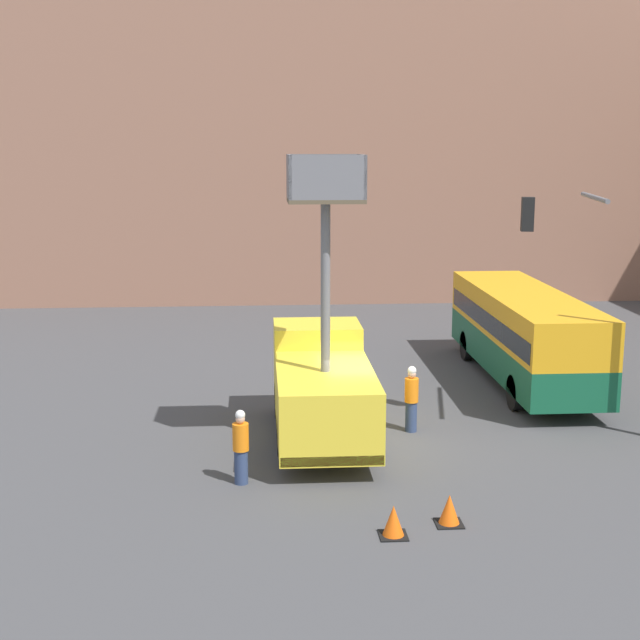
% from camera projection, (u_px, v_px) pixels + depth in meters
% --- Properties ---
extents(ground_plane, '(120.00, 120.00, 0.00)m').
position_uv_depth(ground_plane, '(367.00, 442.00, 23.84)').
color(ground_plane, '#424244').
extents(building_backdrop_far, '(44.00, 10.00, 18.87)m').
position_uv_depth(building_backdrop_far, '(310.00, 113.00, 47.11)').
color(building_backdrop_far, '#936651').
rests_on(building_backdrop_far, ground_plane).
extents(utility_truck, '(2.47, 6.39, 7.59)m').
position_uv_depth(utility_truck, '(322.00, 384.00, 23.75)').
color(utility_truck, yellow).
rests_on(utility_truck, ground_plane).
extents(city_bus, '(2.58, 10.19, 3.02)m').
position_uv_depth(city_bus, '(524.00, 329.00, 29.54)').
color(city_bus, '#145638').
rests_on(city_bus, ground_plane).
extents(traffic_light_pole, '(3.62, 3.37, 6.76)m').
position_uv_depth(traffic_light_pole, '(611.00, 271.00, 23.60)').
color(traffic_light_pole, slate).
rests_on(traffic_light_pole, ground_plane).
extents(road_worker_near_truck, '(0.38, 0.38, 1.79)m').
position_uv_depth(road_worker_near_truck, '(241.00, 447.00, 20.77)').
color(road_worker_near_truck, navy).
rests_on(road_worker_near_truck, ground_plane).
extents(road_worker_directing, '(0.38, 0.38, 1.86)m').
position_uv_depth(road_worker_directing, '(411.00, 399.00, 24.55)').
color(road_worker_directing, navy).
rests_on(road_worker_directing, ground_plane).
extents(traffic_cone_near_truck, '(0.57, 0.57, 0.65)m').
position_uv_depth(traffic_cone_near_truck, '(449.00, 510.00, 18.65)').
color(traffic_cone_near_truck, black).
rests_on(traffic_cone_near_truck, ground_plane).
extents(traffic_cone_mid_road, '(0.58, 0.58, 0.66)m').
position_uv_depth(traffic_cone_mid_road, '(393.00, 522.00, 18.07)').
color(traffic_cone_mid_road, black).
rests_on(traffic_cone_mid_road, ground_plane).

